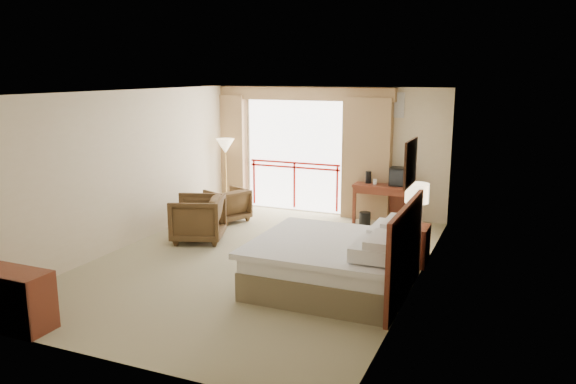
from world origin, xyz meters
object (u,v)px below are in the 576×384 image
at_px(wastebasket, 365,219).
at_px(armchair_far, 228,221).
at_px(bed, 336,262).
at_px(desk, 386,193).
at_px(table_lamp, 417,194).
at_px(side_table, 207,206).
at_px(floor_lamp, 225,149).
at_px(tv, 401,177).
at_px(dresser, 9,299).
at_px(armchair_near, 198,240).
at_px(nightstand, 414,245).

relative_size(wastebasket, armchair_far, 0.38).
height_order(bed, desk, bed).
relative_size(bed, table_lamp, 3.25).
bearing_deg(side_table, wastebasket, 23.95).
xyz_separation_m(desk, side_table, (-3.15, -1.69, -0.20)).
height_order(wastebasket, floor_lamp, floor_lamp).
height_order(armchair_far, side_table, side_table).
distance_m(tv, side_table, 3.85).
xyz_separation_m(bed, armchair_far, (-3.18, 2.62, -0.38)).
height_order(armchair_far, dresser, dresser).
relative_size(armchair_near, floor_lamp, 0.57).
distance_m(desk, wastebasket, 0.71).
bearing_deg(desk, side_table, -152.08).
bearing_deg(nightstand, armchair_far, 163.09).
bearing_deg(wastebasket, armchair_near, -139.70).
bearing_deg(wastebasket, table_lamp, -54.53).
xyz_separation_m(armchair_near, side_table, (-0.33, 0.87, 0.42)).
height_order(desk, armchair_near, desk).
height_order(nightstand, desk, desk).
height_order(tv, wastebasket, tv).
xyz_separation_m(tv, dresser, (-3.29, -6.41, -0.62)).
xyz_separation_m(side_table, dresser, (0.15, -4.78, -0.06)).
bearing_deg(nightstand, armchair_near, -176.79).
relative_size(bed, wastebasket, 7.57).
bearing_deg(side_table, table_lamp, -7.86).
height_order(bed, floor_lamp, floor_lamp).
xyz_separation_m(table_lamp, tv, (-0.71, 2.21, -0.16)).
bearing_deg(dresser, armchair_far, 92.16).
relative_size(nightstand, table_lamp, 0.95).
relative_size(table_lamp, side_table, 1.07).
distance_m(armchair_far, floor_lamp, 1.71).
xyz_separation_m(side_table, floor_lamp, (-0.38, 1.45, 0.93)).
height_order(table_lamp, desk, table_lamp).
distance_m(wastebasket, floor_lamp, 3.45).
distance_m(nightstand, side_table, 4.21).
bearing_deg(table_lamp, floor_lamp, 155.89).
relative_size(bed, side_table, 3.48).
relative_size(table_lamp, dresser, 0.61).
distance_m(nightstand, tv, 2.46).
distance_m(nightstand, dresser, 5.77).
bearing_deg(floor_lamp, table_lamp, -24.11).
bearing_deg(table_lamp, armchair_far, 164.24).
bearing_deg(dresser, tv, 64.93).
bearing_deg(dresser, nightstand, 48.15).
relative_size(tv, wastebasket, 1.44).
height_order(desk, floor_lamp, floor_lamp).
height_order(bed, armchair_far, bed).
bearing_deg(floor_lamp, dresser, -85.15).
bearing_deg(tv, armchair_far, -172.18).
xyz_separation_m(bed, side_table, (-3.33, 2.07, 0.04)).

